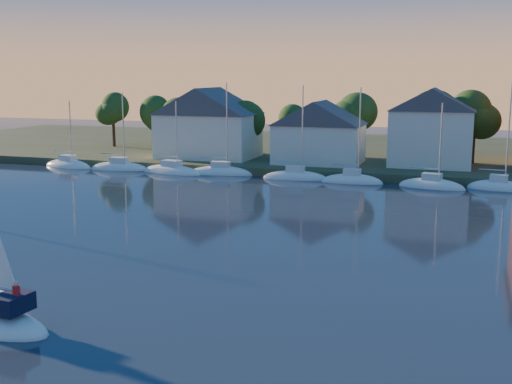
% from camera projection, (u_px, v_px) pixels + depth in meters
% --- Properties ---
extents(ground, '(260.00, 260.00, 0.00)m').
position_uv_depth(ground, '(168.00, 352.00, 29.25)').
color(ground, black).
rests_on(ground, ground).
extents(shoreline_land, '(160.00, 50.00, 2.00)m').
position_uv_depth(shoreline_land, '(382.00, 156.00, 99.24)').
color(shoreline_land, '#323B22').
rests_on(shoreline_land, ground).
extents(wooden_dock, '(120.00, 3.00, 1.00)m').
position_uv_depth(wooden_dock, '(358.00, 178.00, 77.78)').
color(wooden_dock, brown).
rests_on(wooden_dock, ground).
extents(clubhouse_west, '(13.65, 9.45, 9.64)m').
position_uv_depth(clubhouse_west, '(208.00, 122.00, 89.12)').
color(clubhouse_west, silver).
rests_on(clubhouse_west, shoreline_land).
extents(clubhouse_centre, '(11.55, 8.40, 8.08)m').
position_uv_depth(clubhouse_centre, '(319.00, 131.00, 83.37)').
color(clubhouse_centre, silver).
rests_on(clubhouse_centre, shoreline_land).
extents(clubhouse_east, '(10.50, 8.40, 9.80)m').
position_uv_depth(clubhouse_east, '(432.00, 126.00, 80.74)').
color(clubhouse_east, silver).
rests_on(clubhouse_east, shoreline_land).
extents(tree_line, '(93.40, 5.40, 8.90)m').
position_uv_depth(tree_line, '(388.00, 114.00, 86.12)').
color(tree_line, '#3D291B').
rests_on(tree_line, shoreline_land).
extents(moored_fleet, '(79.50, 2.40, 12.05)m').
position_uv_depth(moored_fleet, '(320.00, 180.00, 76.20)').
color(moored_fleet, silver).
rests_on(moored_fleet, ground).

